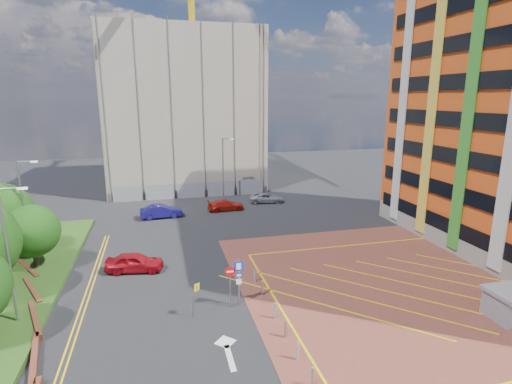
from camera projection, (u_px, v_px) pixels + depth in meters
name	position (u px, v px, depth m)	size (l,w,h in m)	color
ground	(234.00, 315.00, 24.44)	(140.00, 140.00, 0.00)	black
forecourt	(432.00, 289.00, 27.72)	(26.00, 26.00, 0.02)	brown
retaining_wall	(31.00, 320.00, 23.51)	(6.06, 20.33, 0.40)	brown
tree_c	(32.00, 231.00, 29.97)	(4.00, 4.00, 4.90)	#3D2B1C
tree_d	(1.00, 214.00, 31.94)	(5.00, 5.00, 6.08)	#3D2B1C
lamp_left_near	(9.00, 250.00, 22.33)	(1.53, 0.16, 8.00)	#9EA0A8
lamp_left_far	(24.00, 206.00, 31.30)	(1.53, 0.16, 8.00)	#9EA0A8
lamp_back	(224.00, 167.00, 50.81)	(1.53, 0.16, 8.00)	#9EA0A8
sign_cluster	(236.00, 278.00, 24.98)	(1.17, 0.12, 3.20)	#9EA0A8
warning_sign	(195.00, 296.00, 23.80)	(0.56, 0.38, 2.24)	#9EA0A8
bollard_row	(278.00, 317.00, 23.30)	(0.14, 11.14, 0.90)	#9EA0A8
construction_building	(183.00, 111.00, 59.63)	(21.20, 19.20, 22.00)	#B0A290
tower_crane	(193.00, 3.00, 56.11)	(1.60, 35.00, 35.40)	gold
construction_fence	(199.00, 190.00, 52.75)	(21.60, 0.06, 2.00)	gray
car_red_left	(135.00, 262.00, 30.41)	(1.73, 4.31, 1.47)	#A40E18
car_blue_back	(161.00, 211.00, 43.89)	(1.57, 4.51, 1.49)	navy
car_red_back	(226.00, 205.00, 46.82)	(1.73, 4.26, 1.23)	#AD1A0E
car_silver_back	(267.00, 198.00, 50.33)	(1.98, 4.29, 1.19)	#ACADB3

